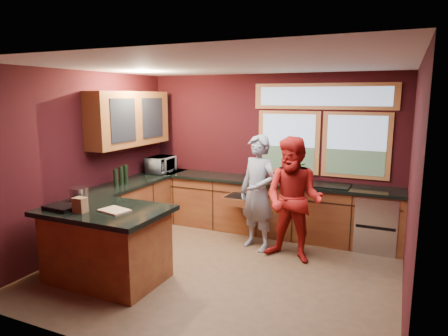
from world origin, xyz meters
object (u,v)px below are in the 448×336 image
Objects in this scene: island at (106,244)px; stock_pot at (79,194)px; person_red at (294,200)px; person_grey at (258,193)px; cutting_board at (115,210)px.

stock_pot is at bearing 164.74° from island.
person_red reaches higher than stock_pot.
stock_pot is (-1.93, -1.66, 0.16)m from person_grey.
person_red is at bearing 38.54° from island.
stock_pot is (-2.54, -1.44, 0.15)m from person_red.
person_red reaches higher than island.
person_red is 2.43m from cutting_board.
person_grey is 0.65m from person_red.
island is 2.58m from person_red.
person_grey is 5.02× the size of cutting_board.
person_grey reaches higher than stock_pot.
cutting_board is (0.20, -0.05, 0.48)m from island.
person_red is at bearing 29.49° from stock_pot.
cutting_board is (-1.18, -1.86, 0.08)m from person_grey.
person_grey is at bearing 40.55° from stock_pot.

